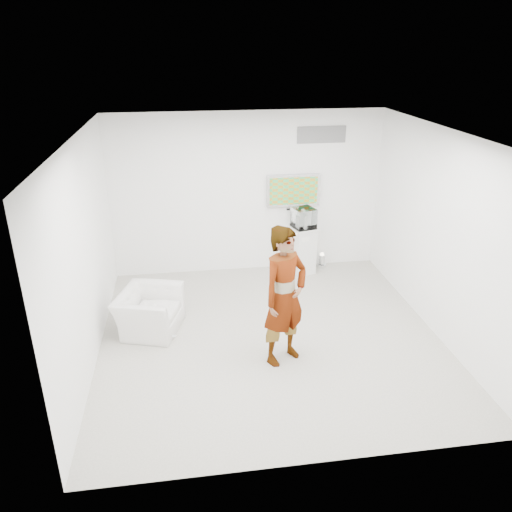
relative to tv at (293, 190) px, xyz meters
name	(u,v)px	position (x,y,z in m)	size (l,w,h in m)	color
room	(271,244)	(-0.85, -2.45, -0.05)	(5.01, 5.01, 3.00)	#BCB7AC
tv	(293,190)	(0.00, 0.00, 0.00)	(1.00, 0.08, 0.60)	silver
logo_decal	(322,135)	(0.50, 0.04, 1.00)	(0.90, 0.02, 0.30)	slate
person	(285,296)	(-0.76, -3.03, -0.57)	(0.71, 0.47, 1.96)	silver
armchair	(149,311)	(-2.64, -1.98, -1.23)	(0.97, 0.85, 0.63)	silver
pedestal	(302,250)	(0.15, -0.28, -1.10)	(0.44, 0.44, 0.91)	white
floor_uplight	(322,260)	(0.59, -0.11, -1.41)	(0.18, 0.18, 0.29)	white
vitrine	(304,218)	(0.15, -0.28, -0.46)	(0.37, 0.37, 0.37)	white
console	(303,221)	(0.15, -0.28, -0.52)	(0.06, 0.18, 0.24)	white
wii_remote	(292,234)	(-0.63, -2.77, 0.21)	(0.04, 0.14, 0.04)	white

